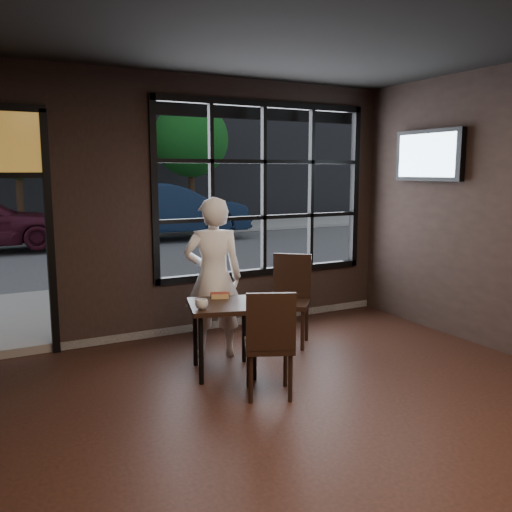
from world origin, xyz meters
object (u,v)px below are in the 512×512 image
cafe_table (224,338)px  navy_car (167,210)px  chair_near (269,342)px  man (213,278)px

cafe_table → navy_car: 10.98m
cafe_table → navy_car: size_ratio=0.15×
chair_near → man: size_ratio=0.57×
cafe_table → chair_near: bearing=-63.6°
chair_near → man: bearing=-65.5°
man → navy_car: 10.42m
chair_near → man: 1.29m
man → navy_car: bearing=-86.5°
cafe_table → man: 0.76m
man → navy_car: size_ratio=0.37×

